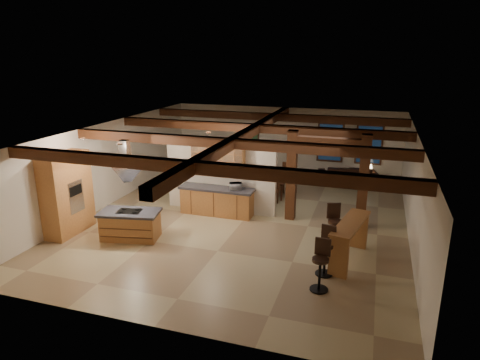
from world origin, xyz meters
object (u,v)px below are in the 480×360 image
at_px(sofa, 348,174).
at_px(bar_counter, 350,235).
at_px(dining_table, 264,186).
at_px(kitchen_island, 130,224).

bearing_deg(sofa, bar_counter, 78.33).
height_order(dining_table, sofa, sofa).
bearing_deg(kitchen_island, bar_counter, 4.38).
bearing_deg(sofa, kitchen_island, 37.99).
relative_size(kitchen_island, sofa, 0.80).
bearing_deg(bar_counter, sofa, 94.55).
relative_size(dining_table, sofa, 0.81).
distance_m(dining_table, sofa, 3.95).
xyz_separation_m(kitchen_island, sofa, (5.55, 7.70, -0.09)).
height_order(kitchen_island, dining_table, kitchen_island).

